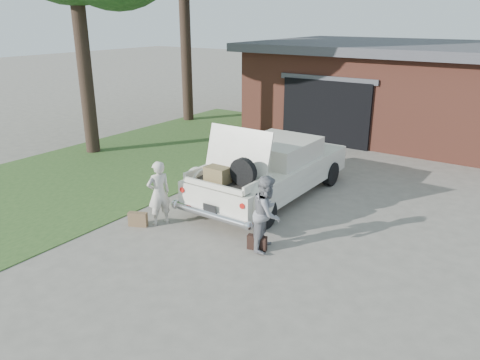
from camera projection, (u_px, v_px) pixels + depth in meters
The scene contains 8 objects.
ground at pixel (223, 240), 9.40m from camera, with size 90.00×90.00×0.00m, color gray.
grass_strip at pixel (139, 159), 14.66m from camera, with size 6.00×16.00×0.02m, color #2D4C1E.
house at pixel (428, 90), 17.23m from camera, with size 12.80×7.80×3.30m.
sedan at pixel (271, 169), 11.38m from camera, with size 1.96×4.91×2.00m.
woman_left at pixel (159, 193), 9.89m from camera, with size 0.51×0.34×1.41m, color beige.
woman_right at pixel (267, 213), 8.82m from camera, with size 0.72×0.56×1.48m, color gray.
suitcase_left at pixel (138, 219), 9.96m from camera, with size 0.40×0.13×0.31m, color brown.
suitcase_right at pixel (257, 243), 8.95m from camera, with size 0.38×0.12×0.29m, color black.
Camera 1 is at (5.07, -6.78, 4.26)m, focal length 35.00 mm.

